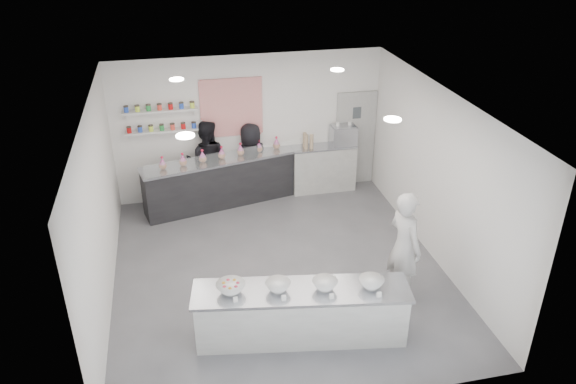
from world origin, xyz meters
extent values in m
plane|color=#515156|center=(0.00, 0.00, 0.00)|extent=(6.00, 6.00, 0.00)
plane|color=white|center=(0.00, 0.00, 3.00)|extent=(6.00, 6.00, 0.00)
plane|color=white|center=(0.00, 3.00, 1.50)|extent=(5.50, 0.00, 5.50)
plane|color=white|center=(-2.75, 0.00, 1.50)|extent=(0.00, 6.00, 6.00)
plane|color=white|center=(2.75, 0.00, 1.50)|extent=(0.00, 6.00, 6.00)
cube|color=#A0A09D|center=(2.30, 2.97, 1.05)|extent=(0.88, 0.04, 2.10)
cube|color=red|center=(-0.35, 2.98, 1.95)|extent=(1.25, 0.03, 1.20)
cube|color=silver|center=(-1.75, 2.90, 1.60)|extent=(1.45, 0.22, 0.04)
cube|color=silver|center=(-1.75, 2.90, 2.02)|extent=(1.45, 0.22, 0.04)
cylinder|color=white|center=(-1.40, -1.00, 2.98)|extent=(0.24, 0.24, 0.02)
cylinder|color=white|center=(1.40, -1.00, 2.98)|extent=(0.24, 0.24, 0.02)
cylinder|color=white|center=(-1.40, 1.60, 2.98)|extent=(0.24, 0.24, 0.02)
cylinder|color=white|center=(1.40, 1.60, 2.98)|extent=(0.24, 0.24, 0.02)
cube|color=#9E9E9A|center=(-0.02, -1.67, 0.41)|extent=(3.11, 1.17, 0.83)
cube|color=black|center=(-0.63, 2.60, 0.51)|extent=(3.34, 1.31, 1.02)
cube|color=white|center=(-0.57, 2.32, 1.16)|extent=(3.17, 0.72, 0.28)
cube|color=#9E9E9A|center=(1.55, 2.78, 0.51)|extent=(1.38, 0.44, 1.03)
cube|color=#93969E|center=(1.96, 2.78, 1.23)|extent=(0.54, 0.37, 0.41)
imported|color=beige|center=(1.75, -1.07, 0.92)|extent=(0.60, 0.76, 1.84)
imported|color=black|center=(-0.92, 2.85, 0.88)|extent=(0.98, 0.84, 1.75)
imported|color=black|center=(0.00, 2.85, 0.81)|extent=(0.91, 0.74, 1.62)
camera|label=1|loc=(-1.55, -7.77, 5.62)|focal=35.00mm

